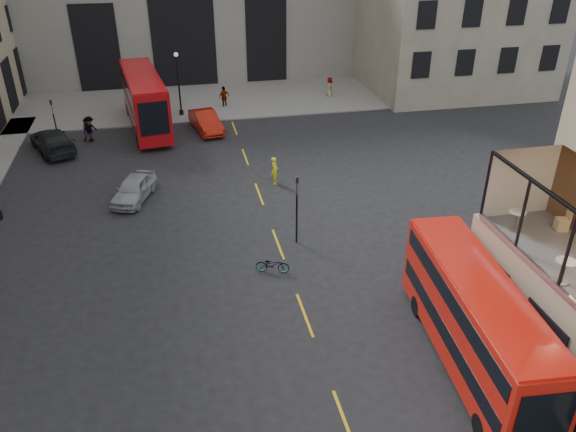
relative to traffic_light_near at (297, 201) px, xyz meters
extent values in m
plane|color=black|center=(1.00, -12.00, -2.42)|extent=(140.00, 140.00, 0.00)
cube|color=black|center=(5.98, -12.00, -0.42)|extent=(0.08, 9.20, 3.00)
cube|color=beige|center=(7.50, -7.00, 3.62)|extent=(3.00, 0.04, 2.90)
cube|color=slate|center=(6.00, -12.00, 2.28)|extent=(0.12, 10.00, 0.18)
cube|color=black|center=(-4.00, 30.96, 2.58)|extent=(6.00, 0.12, 10.00)
cube|color=black|center=(-12.00, 30.96, 1.58)|extent=(4.00, 0.12, 8.00)
cube|color=black|center=(4.00, 30.96, 1.58)|extent=(4.00, 0.12, 8.00)
cube|color=slate|center=(-5.00, 26.00, -2.36)|extent=(40.00, 12.00, 0.12)
cylinder|color=black|center=(0.00, 0.00, -1.02)|extent=(0.10, 0.10, 2.80)
imported|color=black|center=(0.00, 0.00, 0.88)|extent=(0.16, 0.20, 1.00)
cylinder|color=black|center=(-14.00, 16.00, -1.02)|extent=(0.10, 0.10, 2.80)
imported|color=black|center=(-14.00, 16.00, 0.88)|extent=(0.16, 0.20, 1.00)
cylinder|color=black|center=(-5.00, 22.00, 0.08)|extent=(0.14, 0.14, 5.00)
cylinder|color=black|center=(-5.00, 22.00, -2.17)|extent=(0.36, 0.36, 0.50)
sphere|color=silver|center=(-5.00, 22.00, 2.73)|extent=(0.36, 0.36, 0.36)
cube|color=red|center=(4.50, -10.14, -0.35)|extent=(3.01, 9.85, 3.44)
cube|color=black|center=(4.50, -10.14, -0.84)|extent=(3.01, 9.32, 0.71)
cube|color=black|center=(4.50, -10.14, 0.70)|extent=(3.01, 9.32, 0.71)
cube|color=red|center=(4.50, -10.14, 1.39)|extent=(2.91, 9.65, 0.11)
cylinder|color=black|center=(3.78, -6.96, -1.98)|extent=(0.32, 0.90, 0.88)
cylinder|color=black|center=(5.74, -7.13, -1.98)|extent=(0.32, 0.90, 0.88)
cylinder|color=black|center=(3.24, -13.43, -1.98)|extent=(0.32, 0.90, 0.88)
cylinder|color=black|center=(5.19, -13.60, -1.98)|extent=(0.32, 0.90, 0.88)
cube|color=#A20B0F|center=(-7.78, 19.53, -0.08)|extent=(3.90, 11.21, 3.89)
cube|color=black|center=(-7.78, 19.53, -0.63)|extent=(3.86, 10.62, 0.80)
cube|color=black|center=(-7.78, 19.53, 1.12)|extent=(3.86, 10.62, 0.80)
cube|color=#A20B0F|center=(-7.78, 19.53, 1.89)|extent=(3.77, 10.98, 0.12)
cylinder|color=black|center=(-9.35, 22.87, -1.93)|extent=(0.41, 1.03, 1.00)
cylinder|color=black|center=(-7.12, 23.16, -1.93)|extent=(0.41, 1.03, 1.00)
cylinder|color=black|center=(-8.40, 15.58, -1.93)|extent=(0.41, 1.03, 1.00)
cylinder|color=black|center=(-6.16, 15.87, -1.93)|extent=(0.41, 1.03, 1.00)
imported|color=#929499|center=(-8.50, 6.89, -1.71)|extent=(3.05, 4.54, 1.44)
imported|color=#AD170A|center=(-3.24, 17.89, -1.63)|extent=(2.58, 5.03, 1.58)
imported|color=black|center=(-14.45, 16.01, -1.62)|extent=(4.20, 5.97, 1.60)
imported|color=gray|center=(-1.76, -2.48, -1.99)|extent=(1.74, 1.03, 0.86)
imported|color=#F1FF1A|center=(0.25, 7.36, -1.53)|extent=(0.51, 0.70, 1.78)
imported|color=gray|center=(-12.13, 17.51, -1.54)|extent=(0.87, 0.68, 1.77)
imported|color=gray|center=(-11.94, 17.43, -1.44)|extent=(1.40, 1.42, 1.96)
imported|color=gray|center=(-1.17, 23.52, -1.48)|extent=(1.19, 0.91, 1.88)
imported|color=gray|center=(8.77, 24.66, -1.51)|extent=(0.69, 0.96, 1.82)
cylinder|color=beige|center=(6.40, -11.63, 3.00)|extent=(0.68, 0.68, 0.05)
cylinder|color=slate|center=(6.40, -11.63, 2.59)|extent=(0.09, 0.09, 0.79)
cylinder|color=slate|center=(6.40, -11.63, 2.19)|extent=(0.50, 0.50, 0.03)
cylinder|color=beige|center=(6.80, -8.16, 2.95)|extent=(0.64, 0.64, 0.04)
cylinder|color=slate|center=(6.80, -8.16, 2.57)|extent=(0.09, 0.09, 0.75)
cylinder|color=slate|center=(6.80, -8.16, 2.19)|extent=(0.47, 0.47, 0.03)
cube|color=tan|center=(8.55, -8.54, 2.41)|extent=(0.54, 0.54, 0.47)
cube|color=tan|center=(8.74, -8.59, 2.86)|extent=(0.15, 0.44, 0.42)
camera|label=1|loc=(-5.76, -24.74, 13.20)|focal=35.00mm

